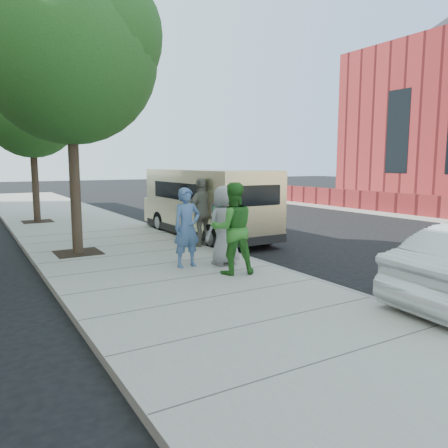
{
  "coord_description": "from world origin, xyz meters",
  "views": [
    {
      "loc": [
        -4.87,
        -9.79,
        2.59
      ],
      "look_at": [
        0.6,
        -0.59,
        1.1
      ],
      "focal_mm": 35.0,
      "sensor_mm": 36.0,
      "label": 1
    }
  ],
  "objects_px": {
    "tree_far": "(32,107)",
    "person_green_shirt": "(233,228)",
    "person_officer": "(187,228)",
    "tree_near": "(70,48)",
    "person_gray_shirt": "(224,225)",
    "parking_meter": "(217,219)",
    "person_striped_polo": "(202,212)",
    "van": "(206,202)"
  },
  "relations": [
    {
      "from": "tree_far",
      "to": "person_green_shirt",
      "type": "height_order",
      "value": "tree_far"
    },
    {
      "from": "person_officer",
      "to": "tree_near",
      "type": "bearing_deg",
      "value": 119.92
    },
    {
      "from": "person_gray_shirt",
      "to": "tree_near",
      "type": "bearing_deg",
      "value": -57.04
    },
    {
      "from": "tree_near",
      "to": "person_green_shirt",
      "type": "bearing_deg",
      "value": -59.57
    },
    {
      "from": "person_officer",
      "to": "person_green_shirt",
      "type": "xyz_separation_m",
      "value": [
        0.59,
        -1.1,
        0.08
      ]
    },
    {
      "from": "parking_meter",
      "to": "person_striped_polo",
      "type": "relative_size",
      "value": 0.7
    },
    {
      "from": "van",
      "to": "tree_far",
      "type": "bearing_deg",
      "value": 124.58
    },
    {
      "from": "tree_near",
      "to": "person_striped_polo",
      "type": "relative_size",
      "value": 3.72
    },
    {
      "from": "person_green_shirt",
      "to": "person_gray_shirt",
      "type": "distance_m",
      "value": 0.92
    },
    {
      "from": "tree_near",
      "to": "person_green_shirt",
      "type": "height_order",
      "value": "tree_near"
    },
    {
      "from": "parking_meter",
      "to": "person_gray_shirt",
      "type": "bearing_deg",
      "value": -88.58
    },
    {
      "from": "tree_near",
      "to": "person_officer",
      "type": "xyz_separation_m",
      "value": [
        1.83,
        -3.01,
        -4.46
      ]
    },
    {
      "from": "van",
      "to": "parking_meter",
      "type": "bearing_deg",
      "value": -114.63
    },
    {
      "from": "parking_meter",
      "to": "person_striped_polo",
      "type": "height_order",
      "value": "person_striped_polo"
    },
    {
      "from": "parking_meter",
      "to": "person_striped_polo",
      "type": "xyz_separation_m",
      "value": [
        0.44,
        1.65,
        -0.01
      ]
    },
    {
      "from": "van",
      "to": "person_striped_polo",
      "type": "height_order",
      "value": "van"
    },
    {
      "from": "parking_meter",
      "to": "person_green_shirt",
      "type": "xyz_separation_m",
      "value": [
        -0.53,
        -1.6,
        -0.01
      ]
    },
    {
      "from": "tree_near",
      "to": "person_gray_shirt",
      "type": "distance_m",
      "value": 6.13
    },
    {
      "from": "person_gray_shirt",
      "to": "person_striped_polo",
      "type": "relative_size",
      "value": 0.95
    },
    {
      "from": "person_officer",
      "to": "person_striped_polo",
      "type": "relative_size",
      "value": 0.93
    },
    {
      "from": "person_green_shirt",
      "to": "person_gray_shirt",
      "type": "bearing_deg",
      "value": -92.14
    },
    {
      "from": "tree_near",
      "to": "tree_far",
      "type": "height_order",
      "value": "tree_near"
    },
    {
      "from": "tree_near",
      "to": "person_striped_polo",
      "type": "bearing_deg",
      "value": -14.21
    },
    {
      "from": "tree_near",
      "to": "parking_meter",
      "type": "distance_m",
      "value": 5.84
    },
    {
      "from": "tree_far",
      "to": "van",
      "type": "distance_m",
      "value": 8.75
    },
    {
      "from": "tree_far",
      "to": "person_green_shirt",
      "type": "distance_m",
      "value": 12.52
    },
    {
      "from": "van",
      "to": "person_green_shirt",
      "type": "distance_m",
      "value": 5.61
    },
    {
      "from": "person_striped_polo",
      "to": "person_green_shirt",
      "type": "bearing_deg",
      "value": 59.82
    },
    {
      "from": "tree_near",
      "to": "van",
      "type": "distance_m",
      "value": 6.35
    },
    {
      "from": "parking_meter",
      "to": "person_striped_polo",
      "type": "distance_m",
      "value": 1.71
    },
    {
      "from": "parking_meter",
      "to": "person_gray_shirt",
      "type": "relative_size",
      "value": 0.74
    },
    {
      "from": "person_green_shirt",
      "to": "person_gray_shirt",
      "type": "relative_size",
      "value": 1.06
    },
    {
      "from": "van",
      "to": "person_gray_shirt",
      "type": "xyz_separation_m",
      "value": [
        -1.84,
        -4.31,
        -0.15
      ]
    },
    {
      "from": "person_green_shirt",
      "to": "van",
      "type": "bearing_deg",
      "value": -95.2
    },
    {
      "from": "tree_far",
      "to": "person_striped_polo",
      "type": "xyz_separation_m",
      "value": [
        3.38,
        -8.46,
        -3.72
      ]
    },
    {
      "from": "tree_near",
      "to": "parking_meter",
      "type": "bearing_deg",
      "value": -40.45
    },
    {
      "from": "tree_far",
      "to": "person_gray_shirt",
      "type": "height_order",
      "value": "tree_far"
    },
    {
      "from": "parking_meter",
      "to": "person_gray_shirt",
      "type": "distance_m",
      "value": 0.77
    },
    {
      "from": "person_officer",
      "to": "person_green_shirt",
      "type": "relative_size",
      "value": 0.93
    },
    {
      "from": "person_gray_shirt",
      "to": "person_striped_polo",
      "type": "xyz_separation_m",
      "value": [
        0.66,
        2.39,
        0.05
      ]
    },
    {
      "from": "person_officer",
      "to": "person_gray_shirt",
      "type": "xyz_separation_m",
      "value": [
        0.89,
        -0.24,
        0.02
      ]
    },
    {
      "from": "parking_meter",
      "to": "van",
      "type": "relative_size",
      "value": 0.22
    }
  ]
}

